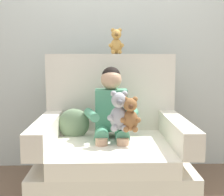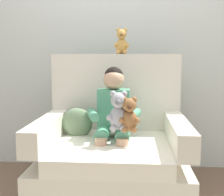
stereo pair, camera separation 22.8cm
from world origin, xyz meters
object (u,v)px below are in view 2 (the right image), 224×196
(plush_brown, at_px, (129,115))
(armchair, at_px, (113,154))
(seated_child, at_px, (113,113))
(plush_grey, at_px, (119,112))
(plush_honey_on_backrest, at_px, (122,42))
(throw_pillow, at_px, (77,123))

(plush_brown, bearing_deg, armchair, 111.66)
(seated_child, distance_m, plush_grey, 0.19)
(plush_honey_on_backrest, bearing_deg, armchair, -102.25)
(armchair, xyz_separation_m, plush_brown, (0.13, -0.17, 0.36))
(plush_brown, xyz_separation_m, plush_honey_on_backrest, (-0.08, 0.54, 0.56))
(plush_grey, bearing_deg, plush_brown, -38.61)
(seated_child, distance_m, throw_pillow, 0.35)
(armchair, distance_m, plush_grey, 0.41)
(seated_child, height_order, throw_pillow, seated_child)
(armchair, height_order, throw_pillow, armchair)
(armchair, height_order, seated_child, armchair)
(armchair, bearing_deg, plush_honey_on_backrest, 81.87)
(armchair, xyz_separation_m, throw_pillow, (-0.31, 0.13, 0.23))
(seated_child, xyz_separation_m, plush_honey_on_backrest, (0.05, 0.33, 0.58))
(armchair, relative_size, plush_grey, 3.82)
(plush_brown, relative_size, throw_pillow, 1.00)
(plush_honey_on_backrest, height_order, throw_pillow, plush_honey_on_backrest)
(seated_child, xyz_separation_m, throw_pillow, (-0.32, 0.10, -0.11))
(plush_brown, xyz_separation_m, throw_pillow, (-0.45, 0.30, -0.13))
(armchair, relative_size, plush_honey_on_backrest, 5.03)
(plush_brown, bearing_deg, plush_grey, 146.90)
(seated_child, distance_m, plush_brown, 0.24)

